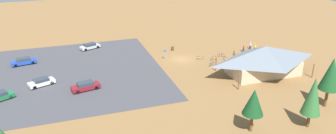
% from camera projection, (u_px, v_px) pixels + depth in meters
% --- Properties ---
extents(ground, '(160.00, 160.00, 0.00)m').
position_uv_depth(ground, '(182.00, 59.00, 66.86)').
color(ground, olive).
rests_on(ground, ground).
extents(parking_lot_asphalt, '(42.13, 34.77, 0.05)m').
position_uv_depth(parking_lot_asphalt, '(47.00, 76.00, 59.05)').
color(parking_lot_asphalt, '#424247').
rests_on(parking_lot_asphalt, ground).
extents(bike_pavilion, '(15.59, 8.93, 5.47)m').
position_uv_depth(bike_pavilion, '(264.00, 58.00, 58.59)').
color(bike_pavilion, '#C6B28E').
rests_on(bike_pavilion, ground).
extents(trash_bin, '(0.60, 0.60, 0.90)m').
position_uv_depth(trash_bin, '(173.00, 49.00, 71.95)').
color(trash_bin, brown).
rests_on(trash_bin, ground).
extents(lot_sign, '(0.56, 0.08, 2.20)m').
position_uv_depth(lot_sign, '(165.00, 53.00, 66.29)').
color(lot_sign, '#99999E').
rests_on(lot_sign, ground).
extents(pine_mideast, '(2.99, 2.99, 7.82)m').
position_uv_depth(pine_mideast, '(331.00, 74.00, 46.47)').
color(pine_mideast, brown).
rests_on(pine_mideast, ground).
extents(pine_east, '(2.75, 2.75, 6.09)m').
position_uv_depth(pine_east, '(254.00, 102.00, 40.73)').
color(pine_east, brown).
rests_on(pine_east, ground).
extents(pine_far_west, '(2.53, 2.53, 7.29)m').
position_uv_depth(pine_far_west, '(313.00, 96.00, 41.56)').
color(pine_far_west, brown).
rests_on(pine_far_west, ground).
extents(bicycle_teal_by_bin, '(0.63, 1.68, 0.83)m').
position_uv_depth(bicycle_teal_by_bin, '(234.00, 53.00, 69.26)').
color(bicycle_teal_by_bin, black).
rests_on(bicycle_teal_by_bin, ground).
extents(bicycle_orange_yard_right, '(0.48, 1.73, 0.79)m').
position_uv_depth(bicycle_orange_yard_right, '(226.00, 59.00, 66.09)').
color(bicycle_orange_yard_right, black).
rests_on(bicycle_orange_yard_right, ground).
extents(bicycle_yellow_back_row, '(1.12, 1.44, 0.83)m').
position_uv_depth(bicycle_yellow_back_row, '(233.00, 57.00, 67.05)').
color(bicycle_yellow_back_row, black).
rests_on(bicycle_yellow_back_row, ground).
extents(bicycle_white_near_sign, '(1.60, 0.48, 0.78)m').
position_uv_depth(bicycle_white_near_sign, '(200.00, 58.00, 66.78)').
color(bicycle_white_near_sign, black).
rests_on(bicycle_white_near_sign, ground).
extents(bicycle_silver_front_row, '(1.65, 0.70, 0.90)m').
position_uv_depth(bicycle_silver_front_row, '(213.00, 58.00, 66.25)').
color(bicycle_silver_front_row, black).
rests_on(bicycle_silver_front_row, ground).
extents(bicycle_blue_yard_center, '(1.55, 0.94, 0.79)m').
position_uv_depth(bicycle_blue_yard_center, '(212.00, 64.00, 63.54)').
color(bicycle_blue_yard_center, black).
rests_on(bicycle_blue_yard_center, ground).
extents(bicycle_black_mid_cluster, '(1.36, 1.01, 0.83)m').
position_uv_depth(bicycle_black_mid_cluster, '(221.00, 55.00, 68.24)').
color(bicycle_black_mid_cluster, black).
rests_on(bicycle_black_mid_cluster, ground).
extents(bicycle_purple_edge_north, '(1.78, 0.48, 0.89)m').
position_uv_depth(bicycle_purple_edge_north, '(247.00, 54.00, 69.05)').
color(bicycle_purple_edge_north, black).
rests_on(bicycle_purple_edge_north, ground).
extents(car_maroon_back_corner, '(4.91, 2.66, 1.44)m').
position_uv_depth(car_maroon_back_corner, '(86.00, 86.00, 53.25)').
color(car_maroon_back_corner, maroon).
rests_on(car_maroon_back_corner, parking_lot_asphalt).
extents(car_blue_near_entry, '(4.88, 2.63, 1.38)m').
position_uv_depth(car_blue_near_entry, '(23.00, 61.00, 63.83)').
color(car_blue_near_entry, '#1E42B2').
rests_on(car_blue_near_entry, parking_lot_asphalt).
extents(car_white_aisle_side, '(4.65, 3.17, 1.29)m').
position_uv_depth(car_white_aisle_side, '(41.00, 82.00, 54.86)').
color(car_white_aisle_side, white).
rests_on(car_white_aisle_side, parking_lot_asphalt).
extents(car_silver_second_row, '(4.78, 3.26, 1.30)m').
position_uv_depth(car_silver_second_row, '(90.00, 46.00, 72.71)').
color(car_silver_second_row, '#BCBCC1').
rests_on(car_silver_second_row, parking_lot_asphalt).
extents(visitor_at_bikes, '(0.36, 0.38, 1.70)m').
position_uv_depth(visitor_at_bikes, '(244.00, 48.00, 70.80)').
color(visitor_at_bikes, '#2D3347').
rests_on(visitor_at_bikes, ground).
extents(visitor_by_pavilion, '(0.38, 0.36, 1.73)m').
position_uv_depth(visitor_by_pavilion, '(255.00, 47.00, 71.26)').
color(visitor_by_pavilion, '#2D3347').
rests_on(visitor_by_pavilion, ground).
extents(visitor_crossing_yard, '(0.36, 0.36, 1.65)m').
position_uv_depth(visitor_crossing_yard, '(250.00, 46.00, 72.64)').
color(visitor_crossing_yard, '#2D3347').
rests_on(visitor_crossing_yard, ground).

